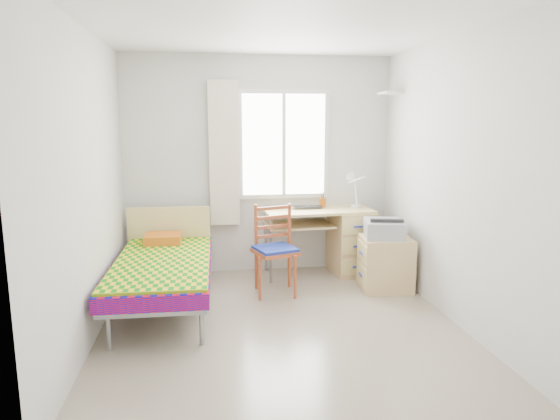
# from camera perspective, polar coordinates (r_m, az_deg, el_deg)

# --- Properties ---
(floor) EXTENTS (3.50, 3.50, 0.00)m
(floor) POSITION_cam_1_polar(r_m,az_deg,el_deg) (4.67, 0.01, -13.00)
(floor) COLOR #BCAD93
(floor) RESTS_ON ground
(ceiling) EXTENTS (3.50, 3.50, 0.00)m
(ceiling) POSITION_cam_1_polar(r_m,az_deg,el_deg) (4.36, 0.01, 20.25)
(ceiling) COLOR white
(ceiling) RESTS_ON wall_back
(wall_back) EXTENTS (3.20, 0.00, 3.20)m
(wall_back) POSITION_cam_1_polar(r_m,az_deg,el_deg) (6.05, -2.43, 5.09)
(wall_back) COLOR silver
(wall_back) RESTS_ON ground
(wall_left) EXTENTS (0.00, 3.50, 3.50)m
(wall_left) POSITION_cam_1_polar(r_m,az_deg,el_deg) (4.39, -21.15, 2.45)
(wall_left) COLOR silver
(wall_left) RESTS_ON ground
(wall_right) EXTENTS (0.00, 3.50, 3.50)m
(wall_right) POSITION_cam_1_polar(r_m,az_deg,el_deg) (4.83, 19.19, 3.22)
(wall_right) COLOR silver
(wall_right) RESTS_ON ground
(window) EXTENTS (1.10, 0.04, 1.30)m
(window) POSITION_cam_1_polar(r_m,az_deg,el_deg) (6.05, 0.43, 7.47)
(window) COLOR white
(window) RESTS_ON wall_back
(curtain) EXTENTS (0.35, 0.05, 1.70)m
(curtain) POSITION_cam_1_polar(r_m,az_deg,el_deg) (5.94, -6.42, 6.39)
(curtain) COLOR #EFE0C6
(curtain) RESTS_ON wall_back
(floating_shelf) EXTENTS (0.20, 0.32, 0.03)m
(floating_shelf) POSITION_cam_1_polar(r_m,az_deg,el_deg) (6.04, 12.46, 12.93)
(floating_shelf) COLOR white
(floating_shelf) RESTS_ON wall_right
(bed) EXTENTS (0.96, 2.00, 0.86)m
(bed) POSITION_cam_1_polar(r_m,az_deg,el_deg) (5.12, -13.16, -6.23)
(bed) COLOR gray
(bed) RESTS_ON floor
(desk) EXTENTS (1.32, 0.67, 0.80)m
(desk) POSITION_cam_1_polar(r_m,az_deg,el_deg) (6.09, 7.47, -3.23)
(desk) COLOR #DDC674
(desk) RESTS_ON floor
(chair) EXTENTS (0.51, 0.51, 0.95)m
(chair) POSITION_cam_1_polar(r_m,az_deg,el_deg) (5.35, -0.56, -3.91)
(chair) COLOR #AA4E20
(chair) RESTS_ON floor
(cabinet) EXTENTS (0.58, 0.52, 0.58)m
(cabinet) POSITION_cam_1_polar(r_m,az_deg,el_deg) (5.62, 11.92, -6.00)
(cabinet) COLOR #DCB171
(cabinet) RESTS_ON floor
(printer) EXTENTS (0.48, 0.52, 0.19)m
(printer) POSITION_cam_1_polar(r_m,az_deg,el_deg) (5.55, 11.71, -2.05)
(printer) COLOR #A4A6AC
(printer) RESTS_ON cabinet
(laptop) EXTENTS (0.35, 0.24, 0.03)m
(laptop) POSITION_cam_1_polar(r_m,az_deg,el_deg) (5.94, 3.32, 0.23)
(laptop) COLOR black
(laptop) RESTS_ON desk
(pen_cup) EXTENTS (0.10, 0.10, 0.11)m
(pen_cup) POSITION_cam_1_polar(r_m,az_deg,el_deg) (6.09, 4.87, 0.84)
(pen_cup) COLOR orange
(pen_cup) RESTS_ON desk
(task_lamp) EXTENTS (0.24, 0.34, 0.46)m
(task_lamp) POSITION_cam_1_polar(r_m,az_deg,el_deg) (5.92, 8.45, 2.79)
(task_lamp) COLOR white
(task_lamp) RESTS_ON desk
(book) EXTENTS (0.27, 0.30, 0.02)m
(book) POSITION_cam_1_polar(r_m,az_deg,el_deg) (5.97, 2.77, -1.88)
(book) COLOR gray
(book) RESTS_ON desk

